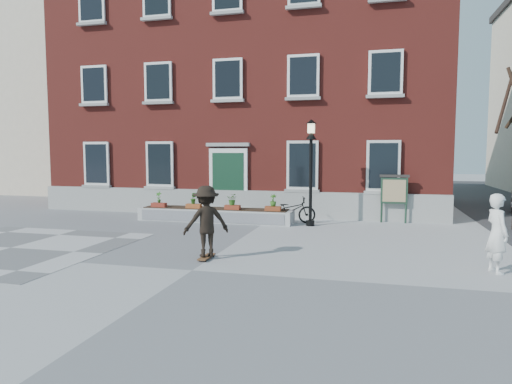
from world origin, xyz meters
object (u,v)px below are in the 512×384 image
(bystander, at_px, (497,233))
(lamp_post, at_px, (311,157))
(notice_board, at_px, (394,190))
(bicycle, at_px, (290,210))
(skateboarder, at_px, (206,221))

(bystander, height_order, lamp_post, lamp_post)
(bystander, xyz_separation_m, notice_board, (-1.96, 7.03, 0.35))
(bicycle, distance_m, skateboarder, 6.40)
(bicycle, bearing_deg, skateboarder, 154.57)
(notice_board, xyz_separation_m, skateboarder, (-4.90, -7.43, -0.28))
(skateboarder, bearing_deg, lamp_post, 72.46)
(lamp_post, bearing_deg, skateboarder, -107.54)
(bystander, bearing_deg, notice_board, -2.33)
(lamp_post, distance_m, notice_board, 3.61)
(bicycle, distance_m, lamp_post, 2.22)
(notice_board, bearing_deg, bystander, -74.40)
(lamp_post, relative_size, notice_board, 2.10)
(bystander, height_order, skateboarder, skateboarder)
(bystander, height_order, notice_board, notice_board)
(bicycle, relative_size, lamp_post, 0.50)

